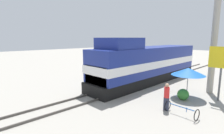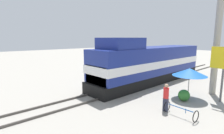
{
  "view_description": "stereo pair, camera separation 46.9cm",
  "coord_description": "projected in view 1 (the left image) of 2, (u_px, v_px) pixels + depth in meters",
  "views": [
    {
      "loc": [
        10.5,
        -13.03,
        4.63
      ],
      "look_at": [
        1.2,
        -4.0,
        2.5
      ],
      "focal_mm": 28.0,
      "sensor_mm": 36.0,
      "label": 1
    },
    {
      "loc": [
        10.82,
        -12.69,
        4.63
      ],
      "look_at": [
        1.2,
        -4.0,
        2.5
      ],
      "focal_mm": 28.0,
      "sensor_mm": 36.0,
      "label": 2
    }
  ],
  "objects": [
    {
      "name": "bicycle",
      "position": [
        181.0,
        110.0,
        10.54
      ],
      "size": [
        1.94,
        0.81,
        0.69
      ],
      "rotation": [
        0.0,
        0.0,
        1.51
      ],
      "color": "black",
      "rests_on": "ground_plane"
    },
    {
      "name": "rail_near",
      "position": [
        127.0,
        84.0,
        17.64
      ],
      "size": [
        0.08,
        39.59,
        0.15
      ],
      "primitive_type": "cube",
      "color": "#4C4742",
      "rests_on": "ground_plane"
    },
    {
      "name": "shrub_cluster",
      "position": [
        183.0,
        94.0,
        13.22
      ],
      "size": [
        0.85,
        0.85,
        0.85
      ],
      "primitive_type": "sphere",
      "color": "#2D722D",
      "rests_on": "ground_plane"
    },
    {
      "name": "rail_far",
      "position": [
        139.0,
        87.0,
        16.62
      ],
      "size": [
        0.08,
        39.59,
        0.15
      ],
      "primitive_type": "cube",
      "color": "#4C4742",
      "rests_on": "ground_plane"
    },
    {
      "name": "utility_pole",
      "position": [
        215.0,
        28.0,
        14.22
      ],
      "size": [
        1.8,
        0.5,
        10.85
      ],
      "color": "#9E998E",
      "rests_on": "ground_plane"
    },
    {
      "name": "person_bystander",
      "position": [
        167.0,
        96.0,
        11.22
      ],
      "size": [
        0.34,
        0.34,
        1.8
      ],
      "color": "#2D3347",
      "rests_on": "ground_plane"
    },
    {
      "name": "billboard_sign",
      "position": [
        222.0,
        61.0,
        12.68
      ],
      "size": [
        1.79,
        0.12,
        4.04
      ],
      "color": "#595959",
      "rests_on": "ground_plane"
    },
    {
      "name": "vendor_umbrella",
      "position": [
        188.0,
        71.0,
        13.6
      ],
      "size": [
        2.55,
        2.55,
        2.36
      ],
      "color": "#4C4C4C",
      "rests_on": "ground_plane"
    },
    {
      "name": "ground_plane",
      "position": [
        133.0,
        86.0,
        17.14
      ],
      "size": [
        120.0,
        120.0,
        0.0
      ],
      "primitive_type": "plane",
      "color": "gray"
    },
    {
      "name": "locomotive",
      "position": [
        147.0,
        64.0,
        18.39
      ],
      "size": [
        3.18,
        15.46,
        4.68
      ],
      "color": "black",
      "rests_on": "ground_plane"
    }
  ]
}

